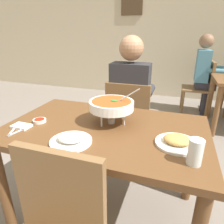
{
  "coord_description": "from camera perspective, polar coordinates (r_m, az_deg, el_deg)",
  "views": [
    {
      "loc": [
        0.43,
        -1.13,
        1.33
      ],
      "look_at": [
        0.0,
        0.15,
        0.8
      ],
      "focal_mm": 32.37,
      "sensor_mm": 36.0,
      "label": 1
    }
  ],
  "objects": [
    {
      "name": "cafe_rear_partition",
      "position": [
        4.55,
        14.25,
        23.17
      ],
      "size": [
        10.0,
        0.1,
        3.0
      ],
      "primitive_type": "cube",
      "color": "beige",
      "rests_on": "ground_plane"
    },
    {
      "name": "chair_diner_main",
      "position": [
        2.05,
        4.87,
        -2.07
      ],
      "size": [
        0.44,
        0.44,
        0.9
      ],
      "color": "brown",
      "rests_on": "ground_plane"
    },
    {
      "name": "picture_frame_hung",
      "position": [
        4.64,
        5.7,
        28.99
      ],
      "size": [
        0.44,
        0.03,
        0.56
      ],
      "primitive_type": "cube",
      "color": "#4C3823"
    },
    {
      "name": "diner_main",
      "position": [
        2.0,
        5.31,
        4.5
      ],
      "size": [
        0.4,
        0.45,
        1.31
      ],
      "color": "#2D2D38",
      "rests_on": "ground_plane"
    },
    {
      "name": "curry_bowl",
      "position": [
        1.35,
        -0.14,
        1.88
      ],
      "size": [
        0.33,
        0.3,
        0.26
      ],
      "color": "silver",
      "rests_on": "dining_table_main"
    },
    {
      "name": "spoon_utensil",
      "position": [
        1.41,
        -24.6,
        -4.81
      ],
      "size": [
        0.05,
        0.17,
        0.01
      ],
      "primitive_type": "cube",
      "rotation": [
        0.0,
        0.0,
        -0.22
      ],
      "color": "silver",
      "rests_on": "dining_table_main"
    },
    {
      "name": "patron_bg_left",
      "position": [
        3.71,
        24.63,
        10.64
      ],
      "size": [
        0.45,
        0.4,
        1.31
      ],
      "color": "#2D2D38",
      "rests_on": "ground_plane"
    },
    {
      "name": "appetizer_plate",
      "position": [
        1.19,
        17.9,
        -7.94
      ],
      "size": [
        0.24,
        0.24,
        0.06
      ],
      "color": "white",
      "rests_on": "dining_table_main"
    },
    {
      "name": "dining_table_main",
      "position": [
        1.39,
        -1.97,
        -8.29
      ],
      "size": [
        1.32,
        0.82,
        0.75
      ],
      "color": "brown",
      "rests_on": "ground_plane"
    },
    {
      "name": "sauce_dish",
      "position": [
        1.5,
        -19.79,
        -2.27
      ],
      "size": [
        0.09,
        0.09,
        0.02
      ],
      "color": "white",
      "rests_on": "dining_table_main"
    },
    {
      "name": "fork_utensil",
      "position": [
        1.44,
        -26.07,
        -4.47
      ],
      "size": [
        0.08,
        0.16,
        0.01
      ],
      "primitive_type": "cube",
      "rotation": [
        0.0,
        0.0,
        0.4
      ],
      "color": "silver",
      "rests_on": "dining_table_main"
    },
    {
      "name": "chair_bg_left",
      "position": [
        3.73,
        24.1,
        7.04
      ],
      "size": [
        0.46,
        0.46,
        0.9
      ],
      "color": "brown",
      "rests_on": "ground_plane"
    },
    {
      "name": "ground_plane",
      "position": [
        1.8,
        -1.69,
        -26.14
      ],
      "size": [
        16.0,
        16.0,
        0.0
      ],
      "primitive_type": "plane",
      "color": "gray"
    },
    {
      "name": "drink_glass",
      "position": [
        1.04,
        22.41,
        -10.72
      ],
      "size": [
        0.07,
        0.07,
        0.13
      ],
      "color": "silver",
      "rests_on": "dining_table_main"
    },
    {
      "name": "rice_plate",
      "position": [
        1.18,
        -11.56,
        -7.59
      ],
      "size": [
        0.24,
        0.24,
        0.06
      ],
      "color": "white",
      "rests_on": "dining_table_main"
    },
    {
      "name": "napkin_folded",
      "position": [
        1.46,
        -24.21,
        -3.67
      ],
      "size": [
        0.12,
        0.08,
        0.02
      ],
      "primitive_type": "cube",
      "rotation": [
        0.0,
        0.0,
        -0.03
      ],
      "color": "white",
      "rests_on": "dining_table_main"
    }
  ]
}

